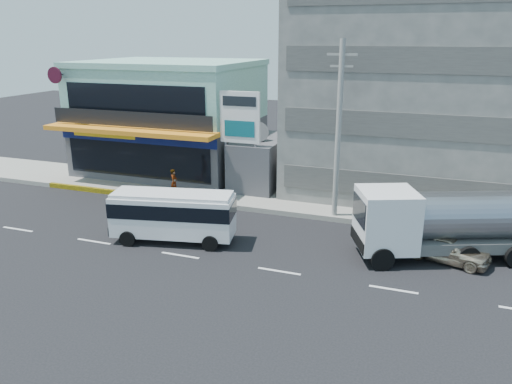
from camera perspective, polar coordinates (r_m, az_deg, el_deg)
ground at (r=24.52m, az=-8.65°, el=-7.17°), size 120.00×120.00×0.00m
sidewalk at (r=31.21m, az=7.88°, el=-1.39°), size 70.00×5.00×0.30m
shop_building at (r=38.90m, az=-9.62°, el=8.10°), size 12.40×11.70×8.00m
concrete_building at (r=34.63m, az=18.64°, el=11.35°), size 16.00×12.00×14.00m
gap_structure at (r=34.36m, az=0.71°, el=3.30°), size 3.00×6.00×3.50m
satellite_dish at (r=33.03m, az=0.15°, el=5.98°), size 1.50×1.50×0.15m
billboard at (r=31.31m, az=-1.84°, el=7.85°), size 2.60×0.18×6.90m
utility_pole_near at (r=27.77m, az=9.40°, el=6.87°), size 1.60×0.30×10.00m
minibus at (r=25.67m, az=-9.46°, el=-2.33°), size 6.50×3.22×2.60m
sedan at (r=25.06m, az=20.89°, el=-5.94°), size 4.24×2.58×1.35m
tanker_truck at (r=24.92m, az=20.39°, el=-3.22°), size 8.82×5.51×3.36m
motorcycle_rider at (r=31.65m, az=-9.28°, el=-0.06°), size 1.85×1.03×2.25m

